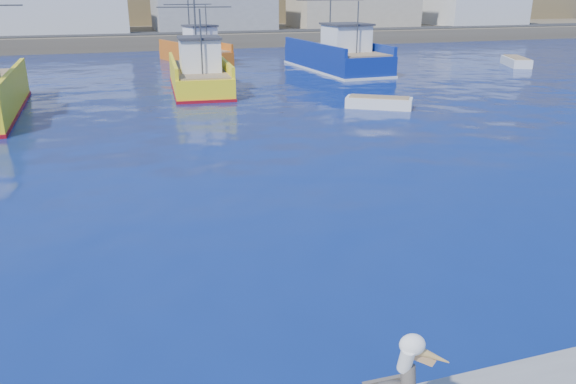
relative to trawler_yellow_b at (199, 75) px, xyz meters
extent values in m
plane|color=#071854|center=(-1.59, -28.96, -1.00)|extent=(260.00, 260.00, 0.00)
cube|color=brown|center=(-1.59, 43.04, -0.20)|extent=(160.00, 30.00, 1.60)
cube|color=#2D2D2D|center=(-1.59, 32.04, 0.65)|extent=(150.00, 5.00, 0.10)
cube|color=silver|center=(-11.59, 38.04, 3.35)|extent=(18.00, 11.00, 5.50)
cube|color=gray|center=(8.41, 38.04, 3.85)|extent=(15.00, 10.00, 6.50)
cube|color=silver|center=(48.41, 38.04, 3.60)|extent=(13.00, 10.00, 6.00)
cube|color=yellow|center=(-10.90, -4.30, 0.97)|extent=(0.38, 12.20, 0.70)
cube|color=yellow|center=(0.02, 0.27, -0.33)|extent=(4.43, 10.57, 1.34)
cube|color=yellow|center=(1.69, 0.13, 0.69)|extent=(1.08, 10.07, 0.70)
cube|color=yellow|center=(-1.64, 0.42, 0.69)|extent=(1.08, 10.07, 0.70)
cube|color=maroon|center=(0.02, 0.27, -0.95)|extent=(4.52, 10.78, 0.25)
cube|color=#8C7251|center=(0.02, 0.27, 0.39)|extent=(4.11, 10.13, 0.10)
cube|color=white|center=(-0.11, -1.27, 1.44)|extent=(2.70, 2.78, 2.00)
cube|color=#333338|center=(-0.11, -1.27, 2.54)|extent=(2.91, 3.10, 0.15)
cylinder|color=#4C4C4C|center=(0.11, 1.30, 2.84)|extent=(0.13, 0.13, 5.00)
cylinder|color=#4C4C4C|center=(-0.24, -2.81, 2.34)|extent=(0.11, 0.11, 4.00)
cylinder|color=#4C4C4C|center=(0.11, 1.30, 4.34)|extent=(4.97, 0.51, 0.08)
cube|color=navy|center=(12.81, 6.87, -0.17)|extent=(5.02, 12.88, 1.65)
cube|color=navy|center=(14.90, 6.96, 1.00)|extent=(0.83, 12.44, 0.70)
cube|color=navy|center=(10.73, 6.77, 1.00)|extent=(0.83, 12.44, 0.70)
cube|color=silver|center=(12.81, 6.87, -0.95)|extent=(5.12, 13.14, 0.25)
cube|color=#8C7251|center=(12.81, 6.87, 0.70)|extent=(4.64, 12.36, 0.10)
cube|color=white|center=(12.90, 4.97, 1.75)|extent=(3.25, 3.31, 2.00)
cube|color=#333338|center=(12.90, 4.97, 2.85)|extent=(3.49, 3.70, 0.15)
cylinder|color=#4C4C4C|center=(12.76, 8.14, 3.15)|extent=(0.13, 0.13, 5.00)
cylinder|color=#4C4C4C|center=(12.99, 3.07, 2.65)|extent=(0.10, 0.10, 4.00)
cylinder|color=#4C4C4C|center=(12.76, 8.14, 4.65)|extent=(6.22, 0.36, 0.08)
cube|color=#CE5D15|center=(2.30, 16.03, -0.40)|extent=(5.78, 9.77, 1.19)
cube|color=#CE5D15|center=(3.85, 16.47, 0.55)|extent=(2.61, 8.73, 0.70)
cube|color=#CE5D15|center=(0.74, 15.60, 0.55)|extent=(2.61, 8.73, 0.70)
cube|color=#8C7251|center=(2.30, 16.03, 0.25)|extent=(5.42, 9.34, 0.10)
cube|color=white|center=(2.66, 14.71, 1.30)|extent=(2.94, 2.86, 2.00)
cube|color=#333338|center=(2.66, 14.71, 2.40)|extent=(3.18, 3.17, 0.15)
cylinder|color=#4C4C4C|center=(2.05, 16.92, 2.70)|extent=(0.15, 0.15, 5.00)
cylinder|color=#4C4C4C|center=(3.03, 13.38, 2.20)|extent=(0.12, 0.12, 4.00)
cylinder|color=#4C4C4C|center=(2.05, 16.92, 4.20)|extent=(4.67, 1.37, 0.08)
cube|color=silver|center=(8.69, -9.47, -0.77)|extent=(3.84, 3.11, 0.75)
cube|color=#8C7251|center=(8.69, -9.47, -0.37)|extent=(3.37, 2.68, 0.07)
cube|color=silver|center=(29.27, 4.19, -0.72)|extent=(3.26, 4.77, 0.90)
cube|color=#8C7251|center=(29.27, 4.19, -0.23)|extent=(2.77, 4.22, 0.09)
cylinder|color=#38332D|center=(-2.74, -32.81, 0.37)|extent=(0.26, 0.34, 0.47)
cylinder|color=white|center=(-2.80, -32.80, 0.72)|extent=(0.24, 0.34, 0.45)
ellipsoid|color=white|center=(-2.73, -32.81, 0.94)|extent=(0.40, 0.33, 0.30)
cone|color=gold|center=(-2.46, -32.86, 0.75)|extent=(0.61, 0.26, 0.41)
cube|color=tan|center=(-2.57, -32.84, 0.71)|extent=(0.37, 0.12, 0.26)
camera|label=1|loc=(-6.23, -38.24, 5.30)|focal=35.00mm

